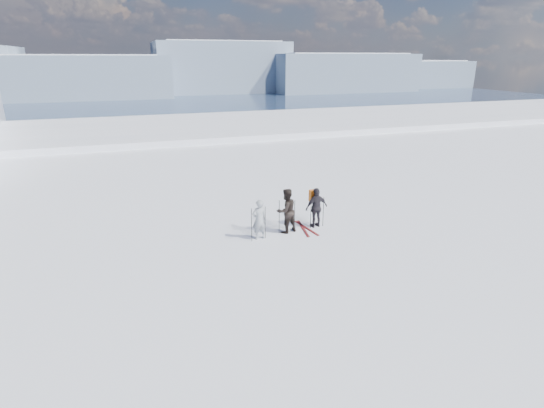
% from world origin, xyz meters
% --- Properties ---
extents(lake_basin, '(820.00, 820.00, 71.62)m').
position_xyz_m(lake_basin, '(0.00, 30.00, -6.50)').
color(lake_basin, white).
rests_on(lake_basin, ground).
extents(far_mountain_range, '(770.00, 110.00, 53.00)m').
position_xyz_m(far_mountain_range, '(29.60, 454.78, -7.19)').
color(far_mountain_range, slate).
rests_on(far_mountain_range, ground).
extents(skier_grey, '(0.59, 0.42, 1.52)m').
position_xyz_m(skier_grey, '(-1.92, 3.72, 0.76)').
color(skier_grey, '#92989F').
rests_on(skier_grey, ground).
extents(skier_dark, '(1.00, 0.87, 1.74)m').
position_xyz_m(skier_dark, '(-0.76, 3.99, 0.87)').
color(skier_dark, black).
rests_on(skier_dark, ground).
extents(skier_pack, '(0.97, 0.48, 1.60)m').
position_xyz_m(skier_pack, '(0.56, 4.11, 0.80)').
color(skier_pack, black).
rests_on(skier_pack, ground).
extents(backpack, '(0.36, 0.23, 0.46)m').
position_xyz_m(backpack, '(0.54, 4.36, 1.83)').
color(backpack, orange).
rests_on(backpack, skier_pack).
extents(ski_poles, '(3.13, 0.53, 1.32)m').
position_xyz_m(ski_poles, '(-0.74, 3.89, 0.62)').
color(ski_poles, black).
rests_on(ski_poles, ground).
extents(skis_loose, '(0.50, 1.69, 0.03)m').
position_xyz_m(skis_loose, '(0.06, 4.06, 0.01)').
color(skis_loose, black).
rests_on(skis_loose, ground).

